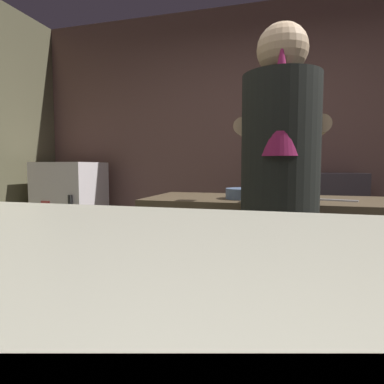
{
  "coord_description": "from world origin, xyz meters",
  "views": [
    {
      "loc": [
        0.09,
        -1.2,
        1.11
      ],
      "look_at": [
        -0.03,
        -0.75,
        1.08
      ],
      "focal_mm": 30.74,
      "sensor_mm": 36.0,
      "label": 1
    }
  ],
  "objects_px": {
    "mini_fridge": "(71,217)",
    "bottle_soy": "(267,165)",
    "mixing_bowl": "(245,194)",
    "bottle_hot_sauce": "(266,161)",
    "chefs_knife": "(334,200)",
    "bartender": "(279,192)"
  },
  "relations": [
    {
      "from": "mini_fridge",
      "to": "bottle_soy",
      "type": "height_order",
      "value": "bottle_soy"
    },
    {
      "from": "mixing_bowl",
      "to": "bottle_hot_sauce",
      "type": "distance_m",
      "value": 1.26
    },
    {
      "from": "mixing_bowl",
      "to": "bottle_soy",
      "type": "bearing_deg",
      "value": 86.95
    },
    {
      "from": "mini_fridge",
      "to": "bottle_hot_sauce",
      "type": "relative_size",
      "value": 4.26
    },
    {
      "from": "chefs_knife",
      "to": "bottle_hot_sauce",
      "type": "height_order",
      "value": "bottle_hot_sauce"
    },
    {
      "from": "bottle_soy",
      "to": "bottle_hot_sauce",
      "type": "height_order",
      "value": "bottle_hot_sauce"
    },
    {
      "from": "chefs_knife",
      "to": "bottle_hot_sauce",
      "type": "xyz_separation_m",
      "value": [
        -0.43,
        1.22,
        0.23
      ]
    },
    {
      "from": "bartender",
      "to": "bottle_hot_sauce",
      "type": "xyz_separation_m",
      "value": [
        -0.15,
        1.63,
        0.16
      ]
    },
    {
      "from": "mini_fridge",
      "to": "mixing_bowl",
      "type": "relative_size",
      "value": 5.29
    },
    {
      "from": "bartender",
      "to": "chefs_knife",
      "type": "height_order",
      "value": "bartender"
    },
    {
      "from": "mini_fridge",
      "to": "bartender",
      "type": "xyz_separation_m",
      "value": [
        2.13,
        -1.45,
        0.42
      ]
    },
    {
      "from": "chefs_knife",
      "to": "bottle_hot_sauce",
      "type": "relative_size",
      "value": 0.88
    },
    {
      "from": "bartender",
      "to": "mixing_bowl",
      "type": "relative_size",
      "value": 7.9
    },
    {
      "from": "bartender",
      "to": "chefs_knife",
      "type": "distance_m",
      "value": 0.5
    },
    {
      "from": "bartender",
      "to": "chefs_knife",
      "type": "xyz_separation_m",
      "value": [
        0.28,
        0.41,
        -0.07
      ]
    },
    {
      "from": "mixing_bowl",
      "to": "bottle_soy",
      "type": "distance_m",
      "value": 1.16
    },
    {
      "from": "bottle_soy",
      "to": "mini_fridge",
      "type": "bearing_deg",
      "value": -177.61
    },
    {
      "from": "bartender",
      "to": "chefs_knife",
      "type": "bearing_deg",
      "value": -34.53
    },
    {
      "from": "mixing_bowl",
      "to": "chefs_knife",
      "type": "relative_size",
      "value": 0.91
    },
    {
      "from": "mixing_bowl",
      "to": "bottle_hot_sauce",
      "type": "bearing_deg",
      "value": 87.77
    },
    {
      "from": "mini_fridge",
      "to": "bartender",
      "type": "relative_size",
      "value": 0.67
    },
    {
      "from": "mini_fridge",
      "to": "mixing_bowl",
      "type": "distance_m",
      "value": 2.24
    }
  ]
}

